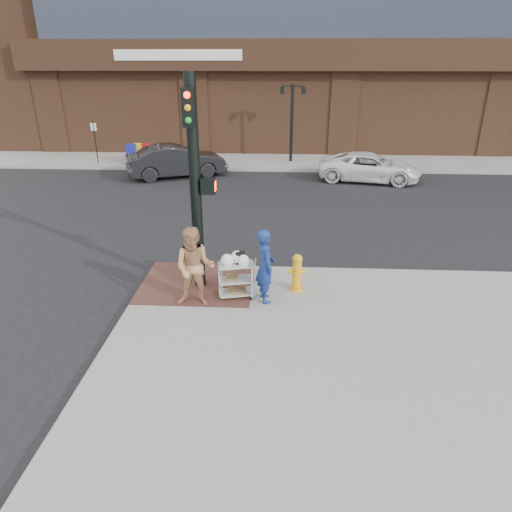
# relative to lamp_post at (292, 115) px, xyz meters

# --- Properties ---
(ground) EXTENTS (220.00, 220.00, 0.00)m
(ground) POSITION_rel_lamp_post_xyz_m (-2.00, -16.00, -2.62)
(ground) COLOR black
(ground) RESTS_ON ground
(sidewalk_far) EXTENTS (65.00, 36.00, 0.15)m
(sidewalk_far) POSITION_rel_lamp_post_xyz_m (10.50, 16.00, -2.54)
(sidewalk_far) COLOR gray
(sidewalk_far) RESTS_ON ground
(brick_curb_ramp) EXTENTS (2.80, 2.40, 0.01)m
(brick_curb_ramp) POSITION_rel_lamp_post_xyz_m (-2.60, -15.10, -2.46)
(brick_curb_ramp) COLOR #4E2824
(brick_curb_ramp) RESTS_ON sidewalk_near
(lamp_post) EXTENTS (1.32, 0.22, 4.00)m
(lamp_post) POSITION_rel_lamp_post_xyz_m (0.00, 0.00, 0.00)
(lamp_post) COLOR black
(lamp_post) RESTS_ON sidewalk_far
(parking_sign) EXTENTS (0.05, 0.05, 2.20)m
(parking_sign) POSITION_rel_lamp_post_xyz_m (-10.50, -1.00, -1.37)
(parking_sign) COLOR black
(parking_sign) RESTS_ON sidewalk_far
(traffic_signal_pole) EXTENTS (0.61, 0.51, 5.00)m
(traffic_signal_pole) POSITION_rel_lamp_post_xyz_m (-2.48, -15.23, 0.21)
(traffic_signal_pole) COLOR black
(traffic_signal_pole) RESTS_ON sidewalk_near
(woman_blue) EXTENTS (0.58, 0.73, 1.77)m
(woman_blue) POSITION_rel_lamp_post_xyz_m (-0.86, -15.89, -1.58)
(woman_blue) COLOR navy
(woman_blue) RESTS_ON sidewalk_near
(pedestrian_tan) EXTENTS (0.93, 0.73, 1.88)m
(pedestrian_tan) POSITION_rel_lamp_post_xyz_m (-2.42, -16.18, -1.53)
(pedestrian_tan) COLOR #B27F54
(pedestrian_tan) RESTS_ON sidewalk_near
(sedan_dark) EXTENTS (5.00, 3.40, 1.56)m
(sedan_dark) POSITION_rel_lamp_post_xyz_m (-5.64, -3.34, -1.84)
(sedan_dark) COLOR black
(sedan_dark) RESTS_ON ground
(minivan_white) EXTENTS (5.04, 3.04, 1.31)m
(minivan_white) POSITION_rel_lamp_post_xyz_m (3.66, -3.64, -1.96)
(minivan_white) COLOR white
(minivan_white) RESTS_ON ground
(utility_cart) EXTENTS (0.90, 0.63, 1.13)m
(utility_cart) POSITION_rel_lamp_post_xyz_m (-1.54, -15.74, -1.95)
(utility_cart) COLOR #B1B2B7
(utility_cart) RESTS_ON sidewalk_near
(fire_hydrant) EXTENTS (0.44, 0.31, 0.94)m
(fire_hydrant) POSITION_rel_lamp_post_xyz_m (-0.10, -15.33, -1.99)
(fire_hydrant) COLOR orange
(fire_hydrant) RESTS_ON sidewalk_near
(newsbox_red) EXTENTS (0.51, 0.48, 0.99)m
(newsbox_red) POSITION_rel_lamp_post_xyz_m (-7.89, -0.57, -1.97)
(newsbox_red) COLOR maroon
(newsbox_red) RESTS_ON sidewalk_far
(newsbox_yellow) EXTENTS (0.45, 0.41, 1.00)m
(newsbox_yellow) POSITION_rel_lamp_post_xyz_m (-8.33, -0.73, -1.97)
(newsbox_yellow) COLOR yellow
(newsbox_yellow) RESTS_ON sidewalk_far
(newsbox_blue) EXTENTS (0.46, 0.43, 1.04)m
(newsbox_blue) POSITION_rel_lamp_post_xyz_m (-8.56, -1.14, -1.95)
(newsbox_blue) COLOR #191AA6
(newsbox_blue) RESTS_ON sidewalk_far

